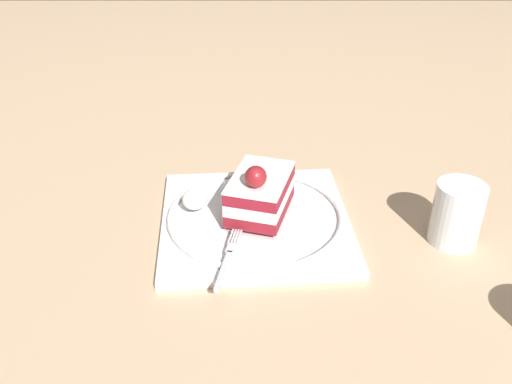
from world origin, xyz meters
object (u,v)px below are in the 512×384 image
whipped_cream_dollop (195,199)px  drink_glass_near (457,215)px  cake_slice (261,194)px  fork (229,257)px  dessert_plate (256,219)px

whipped_cream_dollop → drink_glass_near: (0.31, -0.04, 0.00)m
cake_slice → fork: bearing=-111.1°
fork → whipped_cream_dollop: bearing=114.2°
fork → dessert_plate: bearing=72.0°
dessert_plate → whipped_cream_dollop: (-0.08, 0.01, 0.02)m
fork → drink_glass_near: (0.27, 0.06, 0.02)m
dessert_plate → drink_glass_near: drink_glass_near is taller
fork → cake_slice: bearing=68.9°
dessert_plate → drink_glass_near: (0.24, -0.03, 0.03)m
whipped_cream_dollop → fork: whipped_cream_dollop is taller
dessert_plate → fork: bearing=-108.0°
fork → drink_glass_near: drink_glass_near is taller
dessert_plate → fork: 0.10m
whipped_cream_dollop → drink_glass_near: drink_glass_near is taller
cake_slice → whipped_cream_dollop: bearing=172.2°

